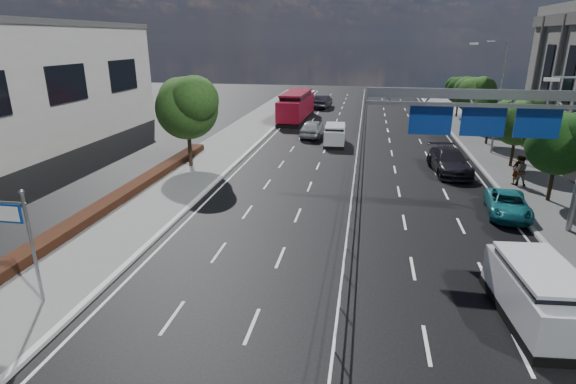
# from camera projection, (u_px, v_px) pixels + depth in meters

# --- Properties ---
(ground) EXTENTS (160.00, 160.00, 0.00)m
(ground) POSITION_uv_depth(u_px,v_px,m) (337.00, 335.00, 14.42)
(ground) COLOR black
(ground) RESTS_ON ground
(sidewalk_near) EXTENTS (5.00, 140.00, 0.14)m
(sidewalk_near) POSITION_uv_depth(u_px,v_px,m) (19.00, 299.00, 16.27)
(sidewalk_near) COLOR slate
(sidewalk_near) RESTS_ON ground
(kerb_near) EXTENTS (0.25, 140.00, 0.15)m
(kerb_near) POSITION_uv_depth(u_px,v_px,m) (82.00, 306.00, 15.87)
(kerb_near) COLOR silver
(kerb_near) RESTS_ON ground
(median_fence) EXTENTS (0.05, 85.00, 1.02)m
(median_fence) POSITION_uv_depth(u_px,v_px,m) (357.00, 153.00, 35.21)
(median_fence) COLOR silver
(median_fence) RESTS_ON ground
(hedge_near) EXTENTS (1.00, 36.00, 0.44)m
(hedge_near) POSITION_uv_depth(u_px,v_px,m) (62.00, 233.00, 21.13)
(hedge_near) COLOR black
(hedge_near) RESTS_ON sidewalk_near
(toilet_sign) EXTENTS (1.62, 0.18, 4.34)m
(toilet_sign) POSITION_uv_depth(u_px,v_px,m) (17.00, 228.00, 15.25)
(toilet_sign) COLOR gray
(toilet_sign) RESTS_ON ground
(overhead_gantry) EXTENTS (10.24, 0.38, 7.45)m
(overhead_gantry) POSITION_uv_depth(u_px,v_px,m) (501.00, 116.00, 20.87)
(overhead_gantry) COLOR gray
(overhead_gantry) RESTS_ON ground
(streetlight_far) EXTENTS (2.78, 2.40, 9.00)m
(streetlight_far) POSITION_uv_depth(u_px,v_px,m) (496.00, 90.00, 35.24)
(streetlight_far) COLOR gray
(streetlight_far) RESTS_ON ground
(near_tree_back) EXTENTS (4.84, 4.51, 6.69)m
(near_tree_back) POSITION_uv_depth(u_px,v_px,m) (187.00, 105.00, 31.61)
(near_tree_back) COLOR black
(near_tree_back) RESTS_ON ground
(far_tree_d) EXTENTS (3.85, 3.59, 5.34)m
(far_tree_d) POSITION_uv_depth(u_px,v_px,m) (561.00, 140.00, 24.88)
(far_tree_d) COLOR black
(far_tree_d) RESTS_ON ground
(far_tree_e) EXTENTS (3.63, 3.38, 5.13)m
(far_tree_e) POSITION_uv_depth(u_px,v_px,m) (519.00, 120.00, 31.91)
(far_tree_e) COLOR black
(far_tree_e) RESTS_ON ground
(far_tree_f) EXTENTS (3.52, 3.28, 5.02)m
(far_tree_f) POSITION_uv_depth(u_px,v_px,m) (492.00, 106.00, 38.92)
(far_tree_f) COLOR black
(far_tree_f) RESTS_ON ground
(far_tree_g) EXTENTS (3.96, 3.69, 5.45)m
(far_tree_g) POSITION_uv_depth(u_px,v_px,m) (474.00, 93.00, 45.82)
(far_tree_g) COLOR black
(far_tree_g) RESTS_ON ground
(far_tree_h) EXTENTS (3.41, 3.18, 4.91)m
(far_tree_h) POSITION_uv_depth(u_px,v_px,m) (460.00, 88.00, 52.92)
(far_tree_h) COLOR black
(far_tree_h) RESTS_ON ground
(white_minivan) EXTENTS (1.91, 4.17, 1.79)m
(white_minivan) POSITION_uv_depth(u_px,v_px,m) (335.00, 135.00, 39.94)
(white_minivan) COLOR black
(white_minivan) RESTS_ON ground
(red_bus) EXTENTS (2.89, 10.92, 3.24)m
(red_bus) POSITION_uv_depth(u_px,v_px,m) (296.00, 105.00, 51.77)
(red_bus) COLOR black
(red_bus) RESTS_ON ground
(near_car_silver) EXTENTS (2.29, 4.92, 1.63)m
(near_car_silver) POSITION_uv_depth(u_px,v_px,m) (313.00, 128.00, 43.27)
(near_car_silver) COLOR #9A9CA1
(near_car_silver) RESTS_ON ground
(near_car_dark) EXTENTS (2.34, 5.28, 1.68)m
(near_car_dark) POSITION_uv_depth(u_px,v_px,m) (323.00, 102.00, 61.21)
(near_car_dark) COLOR black
(near_car_dark) RESTS_ON ground
(silver_minivan) EXTENTS (2.47, 5.01, 2.02)m
(silver_minivan) POSITION_uv_depth(u_px,v_px,m) (538.00, 294.00, 14.91)
(silver_minivan) COLOR black
(silver_minivan) RESTS_ON ground
(parked_car_teal) EXTENTS (2.56, 4.61, 1.22)m
(parked_car_teal) POSITION_uv_depth(u_px,v_px,m) (508.00, 204.00, 24.05)
(parked_car_teal) COLOR #1A7078
(parked_car_teal) RESTS_ON ground
(parked_car_dark) EXTENTS (2.79, 5.82, 1.64)m
(parked_car_dark) POSITION_uv_depth(u_px,v_px,m) (449.00, 161.00, 31.62)
(parked_car_dark) COLOR black
(parked_car_dark) RESTS_ON ground
(pedestrian_a) EXTENTS (0.83, 0.78, 1.91)m
(pedestrian_a) POSITION_uv_depth(u_px,v_px,m) (517.00, 170.00, 28.59)
(pedestrian_a) COLOR gray
(pedestrian_a) RESTS_ON sidewalk_far
(pedestrian_b) EXTENTS (0.99, 0.81, 1.90)m
(pedestrian_b) POSITION_uv_depth(u_px,v_px,m) (520.00, 171.00, 28.42)
(pedestrian_b) COLOR gray
(pedestrian_b) RESTS_ON sidewalk_far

